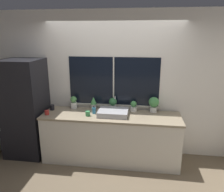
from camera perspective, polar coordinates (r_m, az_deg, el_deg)
ground_plane at (r=4.02m, az=-0.98°, el=-18.51°), size 14.00×14.00×0.00m
wall_back at (r=4.14m, az=0.48°, el=3.03°), size 8.00×0.09×2.70m
wall_left at (r=5.62m, az=-22.28°, el=5.26°), size 0.06×7.00×2.70m
counter at (r=4.08m, az=-0.29°, el=-10.75°), size 2.47×0.68×0.89m
refrigerator at (r=4.45m, az=-21.71°, el=-3.00°), size 0.72×0.72×1.84m
sink at (r=3.89m, az=0.32°, el=-4.29°), size 0.52×0.47×0.27m
potted_plant_far_left at (r=4.27m, az=-9.98°, el=-1.68°), size 0.13×0.13×0.24m
potted_plant_left at (r=4.16m, az=-4.85°, el=-1.67°), size 0.12×0.12×0.24m
potted_plant_center at (r=4.10m, az=0.23°, el=-1.98°), size 0.15×0.15×0.24m
potted_plant_right at (r=4.08m, az=5.64°, el=-2.70°), size 0.12×0.12×0.19m
potted_plant_far_right at (r=4.06m, az=10.86°, el=-1.91°), size 0.19×0.19×0.28m
soap_bottle at (r=3.96m, az=-4.74°, el=-3.74°), size 0.06×0.06×0.15m
mug_black at (r=4.28m, az=-15.37°, el=-2.90°), size 0.08×0.08×0.10m
mug_red at (r=4.07m, az=-16.65°, el=-4.16°), size 0.08×0.08×0.08m
mug_green at (r=3.87m, az=-6.34°, el=-4.57°), size 0.08×0.08×0.08m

